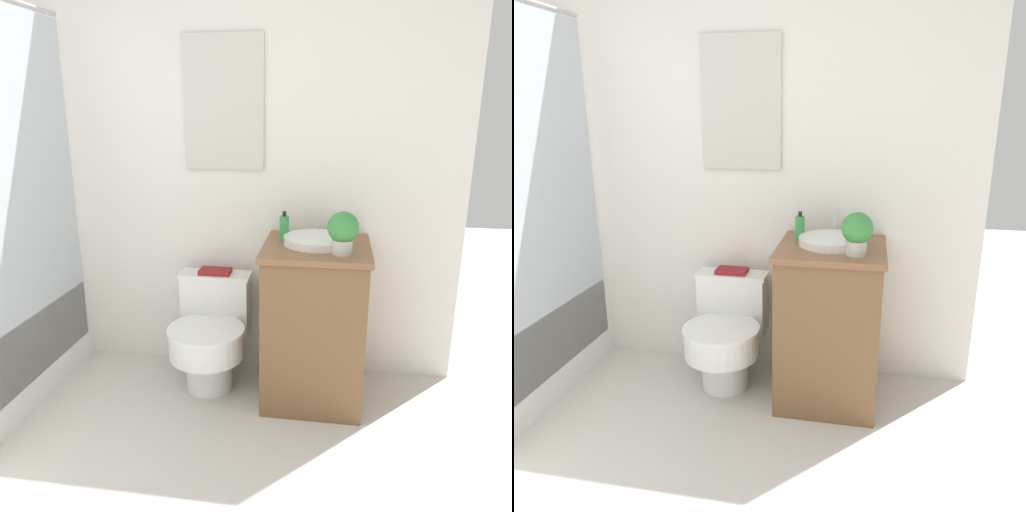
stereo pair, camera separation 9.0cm
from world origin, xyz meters
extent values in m
cube|color=white|center=(0.00, 2.07, 1.25)|extent=(3.34, 0.05, 2.50)
cube|color=beige|center=(0.37, 2.04, 1.53)|extent=(0.43, 0.02, 0.69)
cube|color=silver|center=(0.37, 2.03, 1.53)|extent=(0.40, 0.01, 0.66)
cylinder|color=white|center=(0.33, 1.74, 0.11)|extent=(0.25, 0.25, 0.22)
cylinder|color=white|center=(0.33, 1.69, 0.29)|extent=(0.40, 0.40, 0.14)
cylinder|color=white|center=(0.33, 1.69, 0.37)|extent=(0.41, 0.41, 0.02)
cube|color=white|center=(0.33, 1.92, 0.43)|extent=(0.38, 0.15, 0.33)
cube|color=white|center=(0.33, 1.92, 0.60)|extent=(0.40, 0.16, 0.02)
cube|color=brown|center=(0.90, 1.76, 0.41)|extent=(0.50, 0.52, 0.81)
cube|color=brown|center=(0.90, 1.76, 0.83)|extent=(0.53, 0.55, 0.03)
cylinder|color=white|center=(0.90, 1.78, 0.86)|extent=(0.34, 0.34, 0.04)
cylinder|color=silver|center=(0.90, 1.97, 0.91)|extent=(0.02, 0.02, 0.13)
cylinder|color=green|center=(0.73, 1.85, 0.90)|extent=(0.05, 0.05, 0.12)
cylinder|color=black|center=(0.73, 1.85, 0.98)|extent=(0.02, 0.02, 0.02)
cylinder|color=beige|center=(1.02, 1.62, 0.88)|extent=(0.10, 0.10, 0.07)
sphere|color=#3D8E42|center=(1.02, 1.62, 0.97)|extent=(0.15, 0.15, 0.15)
cube|color=maroon|center=(0.33, 1.92, 0.62)|extent=(0.17, 0.11, 0.02)
camera|label=1|loc=(0.97, -0.66, 1.51)|focal=35.00mm
camera|label=2|loc=(1.06, -0.65, 1.51)|focal=35.00mm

